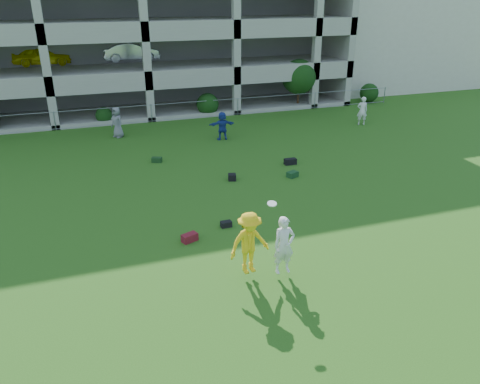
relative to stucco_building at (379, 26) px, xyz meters
name	(u,v)px	position (x,y,z in m)	size (l,w,h in m)	color
ground	(250,272)	(-23.00, -28.00, -5.00)	(100.00, 100.00, 0.00)	#235114
stucco_building	(379,26)	(0.00, 0.00, 0.00)	(16.00, 14.00, 10.00)	beige
bystander_c	(117,122)	(-25.44, -11.78, -4.10)	(0.88, 0.58, 1.81)	slate
bystander_d	(222,126)	(-19.71, -14.24, -4.18)	(1.52, 0.48, 1.64)	navy
bystander_e	(362,111)	(-10.21, -14.02, -4.09)	(0.67, 0.44, 1.83)	white
bag_red_a	(190,238)	(-24.32, -25.47, -4.86)	(0.55, 0.30, 0.28)	#58130F
bag_black_b	(226,224)	(-22.79, -24.85, -4.89)	(0.40, 0.25, 0.22)	black
bag_green_c	(292,174)	(-18.35, -21.06, -4.87)	(0.50, 0.35, 0.26)	#14371B
crate_d	(232,177)	(-21.15, -20.52, -4.85)	(0.35, 0.35, 0.30)	black
bag_black_e	(290,161)	(-17.72, -19.44, -4.85)	(0.60, 0.30, 0.30)	black
bag_green_g	(157,160)	(-24.02, -16.93, -4.88)	(0.50, 0.30, 0.25)	#123215
frisbee_contest	(257,244)	(-22.89, -28.32, -3.82)	(2.02, 0.93, 2.44)	yellow
parking_garage	(128,19)	(-23.01, -0.30, 1.01)	(30.00, 14.00, 12.00)	#9E998C
fence	(151,113)	(-23.00, -9.00, -4.39)	(36.06, 0.06, 1.20)	gray
shrub_row	(215,93)	(-18.41, -8.30, -3.49)	(34.38, 2.52, 3.50)	#163D11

